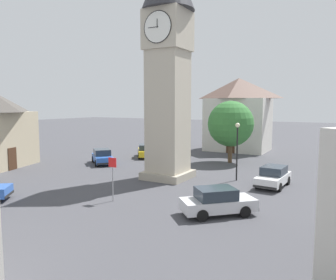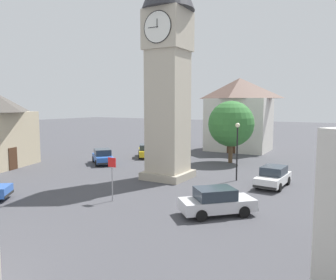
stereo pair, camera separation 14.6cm
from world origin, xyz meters
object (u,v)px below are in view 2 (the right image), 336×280
(clock_tower, at_px, (168,41))
(car_red_corner, at_px, (146,151))
(car_silver_kerb, at_px, (217,201))
(tree, at_px, (231,124))
(car_blue_kerb, at_px, (103,156))
(lamp_post, at_px, (237,142))
(pedestrian, at_px, (182,151))
(car_black_far, at_px, (273,177))
(building_terrace_right, at_px, (239,114))
(road_sign, at_px, (112,172))

(clock_tower, bearing_deg, car_red_corner, -46.66)
(car_silver_kerb, distance_m, tree, 17.34)
(car_blue_kerb, distance_m, lamp_post, 14.70)
(tree, bearing_deg, pedestrian, 12.22)
(car_blue_kerb, xyz_separation_m, lamp_post, (-14.50, 0.33, 2.40))
(clock_tower, distance_m, pedestrian, 13.70)
(car_black_far, xyz_separation_m, pedestrian, (11.43, -7.09, 0.25))
(car_blue_kerb, relative_size, car_black_far, 1.00)
(car_red_corner, xyz_separation_m, lamp_post, (-12.94, 6.12, 2.40))
(lamp_post, bearing_deg, car_silver_kerb, 101.32)
(lamp_post, bearing_deg, car_black_far, 170.01)
(tree, height_order, lamp_post, tree)
(car_silver_kerb, bearing_deg, pedestrian, -56.21)
(building_terrace_right, bearing_deg, tree, 103.30)
(clock_tower, height_order, car_black_far, clock_tower)
(pedestrian, xyz_separation_m, tree, (-5.18, -1.12, 3.11))
(car_black_far, distance_m, tree, 10.85)
(building_terrace_right, bearing_deg, clock_tower, 90.74)
(lamp_post, bearing_deg, pedestrian, -37.92)
(car_red_corner, height_order, building_terrace_right, building_terrace_right)
(car_blue_kerb, distance_m, road_sign, 13.72)
(car_black_far, xyz_separation_m, tree, (6.25, -8.21, 3.36))
(clock_tower, bearing_deg, building_terrace_right, -89.26)
(clock_tower, bearing_deg, car_black_far, -169.47)
(clock_tower, xyz_separation_m, car_black_far, (-8.24, -1.53, -10.40))
(clock_tower, relative_size, building_terrace_right, 1.99)
(car_red_corner, bearing_deg, building_terrace_right, -124.08)
(car_black_far, relative_size, building_terrace_right, 0.44)
(car_black_far, distance_m, pedestrian, 13.45)
(building_terrace_right, relative_size, lamp_post, 2.06)
(car_blue_kerb, height_order, car_silver_kerb, same)
(building_terrace_right, distance_m, road_sign, 26.81)
(car_black_far, distance_m, lamp_post, 3.88)
(car_red_corner, bearing_deg, car_silver_kerb, 134.91)
(car_blue_kerb, distance_m, car_silver_kerb, 18.51)
(clock_tower, relative_size, car_blue_kerb, 4.53)
(car_red_corner, bearing_deg, car_black_far, 157.38)
(tree, bearing_deg, road_sign, 84.17)
(car_blue_kerb, bearing_deg, tree, -146.86)
(clock_tower, xyz_separation_m, building_terrace_right, (0.25, -19.21, -6.25))
(building_terrace_right, distance_m, lamp_post, 18.09)
(building_terrace_right, xyz_separation_m, lamp_post, (-5.47, 17.15, -1.75))
(car_red_corner, bearing_deg, lamp_post, 154.71)
(clock_tower, relative_size, tree, 2.93)
(clock_tower, xyz_separation_m, pedestrian, (3.19, -8.62, -10.15))
(car_black_far, bearing_deg, car_red_corner, -22.62)
(pedestrian, bearing_deg, lamp_post, 142.08)
(car_black_far, xyz_separation_m, road_sign, (8.00, 8.96, 1.14))
(clock_tower, height_order, pedestrian, clock_tower)
(building_terrace_right, bearing_deg, car_blue_kerb, 61.79)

